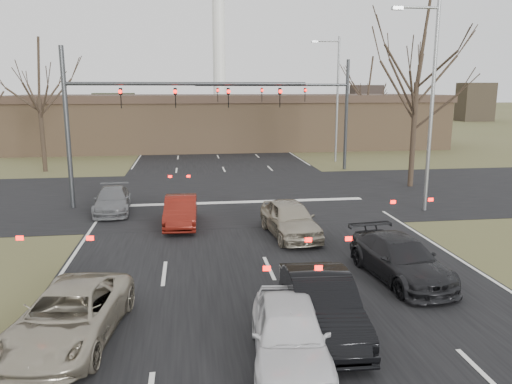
# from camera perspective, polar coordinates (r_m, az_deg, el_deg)

# --- Properties ---
(ground) EXTENTS (360.00, 360.00, 0.00)m
(ground) POSITION_cam_1_polar(r_m,az_deg,el_deg) (14.37, 3.48, -12.93)
(ground) COLOR #4E4F2A
(ground) RESTS_ON ground
(road_main) EXTENTS (14.00, 300.00, 0.02)m
(road_main) POSITION_cam_1_polar(r_m,az_deg,el_deg) (73.08, -5.78, 7.08)
(road_main) COLOR black
(road_main) RESTS_ON ground
(road_cross) EXTENTS (200.00, 14.00, 0.02)m
(road_cross) POSITION_cam_1_polar(r_m,az_deg,el_deg) (28.54, -2.38, -0.29)
(road_cross) COLOR black
(road_cross) RESTS_ON ground
(building) EXTENTS (42.40, 10.40, 5.30)m
(building) POSITION_cam_1_polar(r_m,az_deg,el_deg) (51.10, -2.64, 8.08)
(building) COLOR brown
(building) RESTS_ON ground
(mast_arm_near) EXTENTS (12.12, 0.24, 8.00)m
(mast_arm_near) POSITION_cam_1_polar(r_m,az_deg,el_deg) (25.93, -13.79, 9.44)
(mast_arm_near) COLOR #383A3D
(mast_arm_near) RESTS_ON ground
(mast_arm_far) EXTENTS (11.12, 0.24, 8.00)m
(mast_arm_far) POSITION_cam_1_polar(r_m,az_deg,el_deg) (36.86, 6.10, 10.24)
(mast_arm_far) COLOR #383A3D
(mast_arm_far) RESTS_ON ground
(streetlight_right_near) EXTENTS (2.34, 0.25, 10.00)m
(streetlight_right_near) POSITION_cam_1_polar(r_m,az_deg,el_deg) (25.49, 19.16, 10.25)
(streetlight_right_near) COLOR gray
(streetlight_right_near) RESTS_ON ground
(streetlight_right_far) EXTENTS (2.34, 0.25, 10.00)m
(streetlight_right_far) POSITION_cam_1_polar(r_m,az_deg,el_deg) (41.53, 9.06, 11.12)
(streetlight_right_far) COLOR gray
(streetlight_right_far) RESTS_ON ground
(tree_right_near) EXTENTS (6.90, 6.90, 11.50)m
(tree_right_near) POSITION_cam_1_polar(r_m,az_deg,el_deg) (31.97, 18.20, 16.46)
(tree_right_near) COLOR black
(tree_right_near) RESTS_ON ground
(tree_left_far) EXTENTS (5.70, 5.70, 9.50)m
(tree_left_far) POSITION_cam_1_polar(r_m,az_deg,el_deg) (39.21, -23.80, 12.82)
(tree_left_far) COLOR black
(tree_left_far) RESTS_ON ground
(tree_right_far) EXTENTS (5.40, 5.40, 9.00)m
(tree_right_far) POSITION_cam_1_polar(r_m,az_deg,el_deg) (50.93, 12.74, 12.63)
(tree_right_far) COLOR black
(tree_right_far) RESTS_ON ground
(car_silver_suv) EXTENTS (2.80, 4.96, 1.31)m
(car_silver_suv) POSITION_cam_1_polar(r_m,az_deg,el_deg) (13.11, -20.57, -13.10)
(car_silver_suv) COLOR #9D947F
(car_silver_suv) RESTS_ON ground
(car_white_sedan) EXTENTS (2.12, 4.30, 1.41)m
(car_white_sedan) POSITION_cam_1_polar(r_m,az_deg,el_deg) (11.47, 3.85, -15.78)
(car_white_sedan) COLOR silver
(car_white_sedan) RESTS_ON ground
(car_black_hatch) EXTENTS (1.74, 4.51, 1.46)m
(car_black_hatch) POSITION_cam_1_polar(r_m,az_deg,el_deg) (12.82, 7.50, -12.60)
(car_black_hatch) COLOR black
(car_black_hatch) RESTS_ON ground
(car_charcoal_sedan) EXTENTS (2.38, 4.78, 1.34)m
(car_charcoal_sedan) POSITION_cam_1_polar(r_m,az_deg,el_deg) (16.66, 16.18, -7.36)
(car_charcoal_sedan) COLOR black
(car_charcoal_sedan) RESTS_ON ground
(car_grey_ahead) EXTENTS (1.95, 4.22, 1.20)m
(car_grey_ahead) POSITION_cam_1_polar(r_m,az_deg,el_deg) (25.46, -16.09, -0.91)
(car_grey_ahead) COLOR slate
(car_grey_ahead) RESTS_ON ground
(car_red_ahead) EXTENTS (1.50, 3.99, 1.30)m
(car_red_ahead) POSITION_cam_1_polar(r_m,az_deg,el_deg) (22.33, -8.58, -2.18)
(car_red_ahead) COLOR #5C140D
(car_red_ahead) RESTS_ON ground
(car_silver_ahead) EXTENTS (2.16, 4.49, 1.48)m
(car_silver_ahead) POSITION_cam_1_polar(r_m,az_deg,el_deg) (20.53, 3.90, -3.06)
(car_silver_ahead) COLOR #9E9580
(car_silver_ahead) RESTS_ON ground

